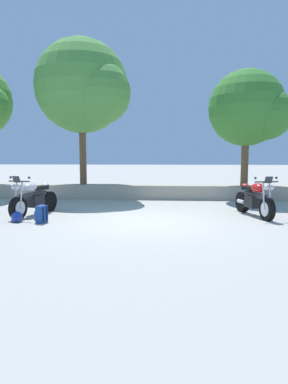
{
  "coord_description": "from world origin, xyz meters",
  "views": [
    {
      "loc": [
        0.56,
        -8.6,
        1.7
      ],
      "look_at": [
        -0.16,
        1.2,
        0.65
      ],
      "focal_mm": 31.29,
      "sensor_mm": 36.0,
      "label": 1
    }
  ],
  "objects_px": {
    "motorcycle_red_centre": "(254,199)",
    "rider_backpack": "(41,213)",
    "motorcycle_silver_near_left": "(34,199)",
    "leafy_tree_mid_left": "(85,88)",
    "leafy_tree_mid_right": "(251,110)",
    "rider_helmet": "(17,217)"
  },
  "relations": [
    {
      "from": "motorcycle_red_centre",
      "to": "rider_backpack",
      "type": "bearing_deg",
      "value": -166.49
    },
    {
      "from": "rider_backpack",
      "to": "leafy_tree_mid_left",
      "type": "bearing_deg",
      "value": 91.03
    },
    {
      "from": "motorcycle_silver_near_left",
      "to": "leafy_tree_mid_right",
      "type": "xyz_separation_m",
      "value": [
        6.97,
        3.83,
        2.98
      ]
    },
    {
      "from": "motorcycle_silver_near_left",
      "to": "leafy_tree_mid_left",
      "type": "distance_m",
      "value": 5.76
    },
    {
      "from": "motorcycle_silver_near_left",
      "to": "leafy_tree_mid_left",
      "type": "relative_size",
      "value": 0.35
    },
    {
      "from": "motorcycle_red_centre",
      "to": "leafy_tree_mid_left",
      "type": "bearing_deg",
      "value": 146.08
    },
    {
      "from": "rider_helmet",
      "to": "leafy_tree_mid_right",
      "type": "relative_size",
      "value": 0.06
    },
    {
      "from": "motorcycle_silver_near_left",
      "to": "motorcycle_red_centre",
      "type": "distance_m",
      "value": 6.33
    },
    {
      "from": "motorcycle_red_centre",
      "to": "leafy_tree_mid_left",
      "type": "distance_m",
      "value": 8.0
    },
    {
      "from": "rider_helmet",
      "to": "leafy_tree_mid_left",
      "type": "relative_size",
      "value": 0.05
    },
    {
      "from": "motorcycle_red_centre",
      "to": "leafy_tree_mid_right",
      "type": "xyz_separation_m",
      "value": [
        0.64,
        3.54,
        2.98
      ]
    },
    {
      "from": "rider_backpack",
      "to": "rider_helmet",
      "type": "distance_m",
      "value": 0.68
    },
    {
      "from": "motorcycle_silver_near_left",
      "to": "motorcycle_red_centre",
      "type": "xyz_separation_m",
      "value": [
        6.32,
        0.29,
        0.0
      ]
    },
    {
      "from": "leafy_tree_mid_left",
      "to": "rider_backpack",
      "type": "bearing_deg",
      "value": -88.97
    },
    {
      "from": "rider_backpack",
      "to": "rider_helmet",
      "type": "height_order",
      "value": "rider_backpack"
    },
    {
      "from": "rider_backpack",
      "to": "rider_helmet",
      "type": "relative_size",
      "value": 1.68
    },
    {
      "from": "leafy_tree_mid_right",
      "to": "motorcycle_silver_near_left",
      "type": "bearing_deg",
      "value": -151.21
    },
    {
      "from": "leafy_tree_mid_left",
      "to": "motorcycle_red_centre",
      "type": "bearing_deg",
      "value": -33.92
    },
    {
      "from": "motorcycle_red_centre",
      "to": "rider_backpack",
      "type": "height_order",
      "value": "motorcycle_red_centre"
    },
    {
      "from": "leafy_tree_mid_left",
      "to": "motorcycle_silver_near_left",
      "type": "bearing_deg",
      "value": -97.4
    },
    {
      "from": "rider_backpack",
      "to": "motorcycle_silver_near_left",
      "type": "bearing_deg",
      "value": 120.51
    },
    {
      "from": "motorcycle_silver_near_left",
      "to": "rider_backpack",
      "type": "height_order",
      "value": "motorcycle_silver_near_left"
    }
  ]
}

